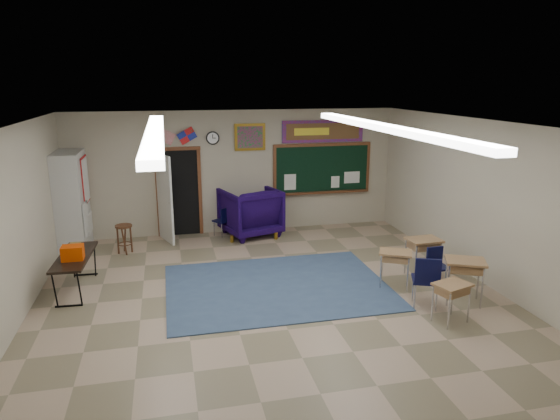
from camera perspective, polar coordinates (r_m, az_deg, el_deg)
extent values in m
plane|color=#9E856D|center=(8.52, -0.45, -10.96)|extent=(9.00, 9.00, 0.00)
cube|color=#B0A88F|center=(12.31, -5.03, 4.34)|extent=(8.00, 0.04, 3.00)
cube|color=#B0A88F|center=(4.06, 14.18, -18.21)|extent=(8.00, 0.04, 3.00)
cube|color=#B0A88F|center=(8.15, -29.12, -2.77)|extent=(0.04, 9.00, 3.00)
cube|color=#B0A88F|center=(9.65, 23.40, 0.34)|extent=(0.04, 9.00, 3.00)
cube|color=beige|center=(7.72, -0.49, 9.58)|extent=(8.00, 9.00, 0.04)
cube|color=#384E6B|center=(9.26, -0.32, -8.71)|extent=(4.00, 3.00, 0.02)
cube|color=black|center=(12.28, -11.46, 1.94)|extent=(0.95, 0.04, 2.10)
cube|color=silver|center=(11.85, -13.06, 1.30)|extent=(0.35, 0.86, 2.05)
cube|color=brown|center=(12.77, 4.84, 4.71)|extent=(2.55, 0.05, 1.30)
cube|color=black|center=(12.75, 4.86, 4.70)|extent=(2.40, 0.03, 1.15)
cube|color=brown|center=(12.83, 4.87, 2.03)|extent=(2.40, 0.12, 0.04)
cube|color=#B40F1D|center=(12.64, 4.93, 8.96)|extent=(2.10, 0.04, 0.55)
cube|color=brown|center=(12.63, 4.95, 8.96)|extent=(1.90, 0.03, 0.40)
cube|color=olive|center=(12.21, -3.46, 8.32)|extent=(0.75, 0.05, 0.65)
cube|color=#A51466|center=(12.20, -3.44, 8.31)|extent=(0.62, 0.03, 0.52)
cylinder|color=black|center=(12.10, -7.70, 8.16)|extent=(0.32, 0.05, 0.32)
cylinder|color=white|center=(12.08, -7.70, 8.15)|extent=(0.26, 0.02, 0.26)
cube|color=#B6B6B1|center=(11.82, -22.67, 0.86)|extent=(0.55, 1.25, 2.20)
imported|color=#130534|center=(12.16, -3.41, -0.19)|extent=(1.56, 1.59, 1.16)
cube|color=#987047|center=(9.27, 13.09, -4.73)|extent=(0.70, 0.64, 0.04)
cube|color=brown|center=(9.31, 13.05, -5.29)|extent=(0.61, 0.55, 0.11)
cube|color=#987047|center=(9.92, 16.13, -3.31)|extent=(0.65, 0.50, 0.04)
cube|color=brown|center=(9.95, 16.09, -3.88)|extent=(0.56, 0.42, 0.12)
cube|color=#987047|center=(8.21, 19.12, -8.06)|extent=(0.64, 0.55, 0.04)
cube|color=brown|center=(8.24, 19.07, -8.64)|extent=(0.55, 0.47, 0.11)
cube|color=#987047|center=(8.94, 20.45, -5.50)|extent=(0.78, 0.71, 0.04)
cube|color=brown|center=(8.97, 20.39, -6.14)|extent=(0.67, 0.60, 0.13)
cube|color=black|center=(9.63, -22.43, -4.94)|extent=(0.61, 1.62, 0.04)
cube|color=#C93903|center=(9.37, -22.62, -4.54)|extent=(0.35, 0.27, 0.25)
cylinder|color=#502918|center=(11.33, -17.45, -1.77)|extent=(0.36, 0.36, 0.04)
torus|color=#502918|center=(11.44, -17.30, -3.71)|extent=(0.30, 0.30, 0.02)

